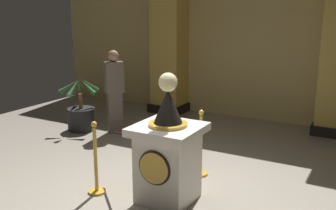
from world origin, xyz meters
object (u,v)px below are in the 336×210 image
(stanchion_near, at_px, (200,152))
(bystander_guest, at_px, (114,90))
(stanchion_far, at_px, (96,168))
(pedestal_clock, at_px, (168,154))
(potted_palm_left, at_px, (81,115))

(stanchion_near, height_order, bystander_guest, bystander_guest)
(stanchion_far, bearing_deg, stanchion_near, 51.94)
(pedestal_clock, bearing_deg, stanchion_far, -163.41)
(bystander_guest, bearing_deg, stanchion_near, -24.19)
(stanchion_far, distance_m, bystander_guest, 2.80)
(bystander_guest, bearing_deg, potted_palm_left, -165.89)
(stanchion_far, bearing_deg, pedestal_clock, 16.59)
(pedestal_clock, bearing_deg, potted_palm_left, 149.25)
(stanchion_far, distance_m, potted_palm_left, 3.06)
(pedestal_clock, distance_m, stanchion_far, 1.05)
(stanchion_near, bearing_deg, stanchion_far, -128.06)
(potted_palm_left, bearing_deg, stanchion_far, -44.69)
(pedestal_clock, height_order, stanchion_far, pedestal_clock)
(potted_palm_left, xyz_separation_m, bystander_guest, (0.74, 0.19, 0.58))
(stanchion_near, bearing_deg, potted_palm_left, 164.12)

